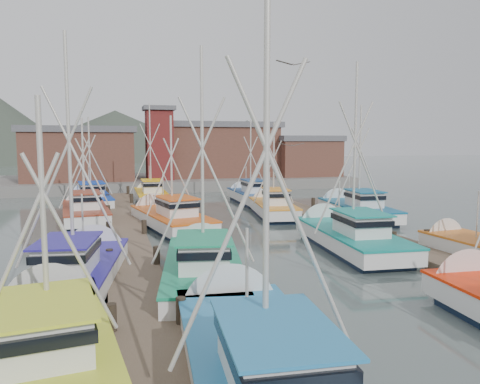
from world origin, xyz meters
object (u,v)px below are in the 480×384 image
object	(u,v)px
boat_8	(169,218)
boat_12	(151,195)
lookout_tower	(159,143)
boat_0	(257,360)
boat_4	(203,267)

from	to	relation	value
boat_8	boat_12	xyz separation A→B (m)	(0.02, 13.32, 0.01)
boat_8	lookout_tower	bearing A→B (deg)	73.91
lookout_tower	boat_12	distance (m)	12.35
boat_8	boat_12	bearing A→B (deg)	78.81
lookout_tower	boat_8	bearing A→B (deg)	-94.98
lookout_tower	boat_12	world-z (taller)	lookout_tower
boat_0	boat_4	size ratio (longest dim) A/B	1.03
lookout_tower	boat_8	xyz separation A→B (m)	(-2.13, -24.47, -4.87)
lookout_tower	boat_8	distance (m)	25.04
boat_4	boat_12	distance (m)	25.89
boat_0	boat_8	size ratio (longest dim) A/B	1.03
boat_4	boat_12	bearing A→B (deg)	99.92
lookout_tower	boat_4	bearing A→B (deg)	-93.60
lookout_tower	boat_4	world-z (taller)	lookout_tower
boat_0	boat_12	bearing A→B (deg)	93.76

